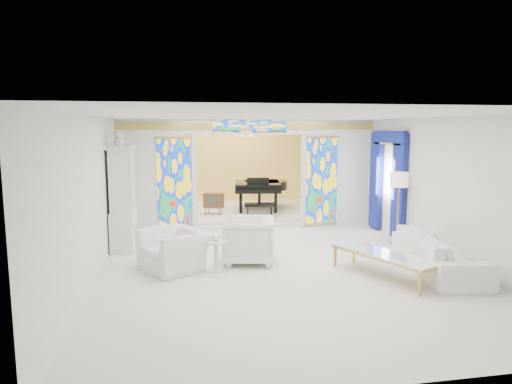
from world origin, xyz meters
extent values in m
plane|color=silver|center=(0.00, 0.00, 0.00)|extent=(12.00, 12.00, 0.00)
cube|color=white|center=(0.00, 0.00, 3.00)|extent=(7.00, 12.00, 0.02)
cube|color=white|center=(0.00, 6.00, 1.50)|extent=(7.00, 0.02, 3.00)
cube|color=white|center=(0.00, -6.00, 1.50)|extent=(7.00, 0.02, 3.00)
cube|color=white|center=(-3.50, 0.00, 1.50)|extent=(0.02, 12.00, 3.00)
cube|color=white|center=(3.50, 0.00, 1.50)|extent=(0.02, 12.00, 3.00)
cube|color=white|center=(-2.50, 2.00, 1.50)|extent=(2.00, 0.18, 3.00)
cube|color=white|center=(2.50, 2.00, 1.50)|extent=(2.00, 0.18, 3.00)
cube|color=white|center=(0.00, 2.00, 2.80)|extent=(3.00, 0.18, 0.40)
cube|color=silver|center=(-1.50, 1.90, 1.30)|extent=(0.12, 0.06, 2.60)
cube|color=silver|center=(1.50, 1.90, 1.30)|extent=(0.12, 0.06, 2.60)
cube|color=silver|center=(0.00, 1.90, 2.65)|extent=(3.24, 0.06, 0.12)
cube|color=gold|center=(0.00, 1.90, 2.82)|extent=(7.00, 0.05, 0.18)
cube|color=gold|center=(-2.03, 1.89, 1.30)|extent=(0.90, 0.04, 2.40)
cube|color=gold|center=(2.03, 1.89, 1.30)|extent=(0.90, 0.04, 2.40)
cube|color=gold|center=(0.00, 1.89, 2.82)|extent=(2.00, 0.04, 0.34)
cube|color=silver|center=(0.00, 4.10, 0.09)|extent=(6.80, 3.80, 0.18)
cube|color=#F5BB55|center=(0.00, 5.88, 1.50)|extent=(6.70, 0.10, 2.90)
cylinder|color=#BC9042|center=(0.20, 4.00, 2.55)|extent=(0.48, 0.48, 0.30)
cube|color=navy|center=(3.40, 0.05, 1.35)|extent=(0.12, 0.55, 2.60)
cube|color=navy|center=(3.40, 1.35, 1.35)|extent=(0.12, 0.55, 2.60)
cube|color=navy|center=(3.40, 0.70, 2.55)|extent=(0.14, 1.70, 0.30)
cube|color=#E6C651|center=(3.40, 0.70, 2.38)|extent=(0.12, 1.50, 0.06)
cube|color=silver|center=(-3.22, 0.60, 0.45)|extent=(0.50, 1.40, 0.90)
cube|color=silver|center=(-3.22, 0.60, 1.60)|extent=(0.44, 1.30, 1.40)
cube|color=white|center=(-2.99, 0.60, 1.60)|extent=(0.01, 1.20, 1.30)
cube|color=silver|center=(-3.22, 0.60, 2.34)|extent=(0.56, 1.46, 0.08)
cylinder|color=silver|center=(-3.22, 0.25, 2.46)|extent=(0.22, 0.22, 0.16)
sphere|color=silver|center=(-3.22, 0.25, 2.62)|extent=(0.20, 0.20, 0.20)
imported|color=white|center=(-2.08, -1.39, 0.39)|extent=(1.51, 1.57, 0.78)
imported|color=white|center=(-0.56, -1.19, 0.47)|extent=(1.22, 1.20, 0.95)
imported|color=silver|center=(2.95, -2.48, 0.37)|extent=(1.39, 2.68, 0.75)
cylinder|color=silver|center=(-1.27, -1.65, 0.60)|extent=(0.62, 0.62, 0.04)
cylinder|color=silver|center=(-1.27, -1.65, 0.30)|extent=(0.10, 0.10, 0.58)
cylinder|color=silver|center=(-1.27, -1.65, 0.02)|extent=(0.41, 0.41, 0.03)
imported|color=white|center=(-1.27, -1.65, 0.72)|extent=(0.24, 0.24, 0.20)
cube|color=white|center=(1.77, -2.59, 0.45)|extent=(1.43, 2.15, 0.04)
cube|color=#BC9042|center=(1.77, -2.59, 0.43)|extent=(1.47, 2.19, 0.03)
cube|color=#BC9042|center=(1.94, -3.60, 0.21)|extent=(0.06, 0.06, 0.43)
cube|color=#BC9042|center=(2.43, -3.37, 0.21)|extent=(0.06, 0.06, 0.43)
cube|color=#BC9042|center=(1.11, -1.80, 0.21)|extent=(0.06, 0.06, 0.43)
cube|color=#BC9042|center=(1.60, -1.58, 0.21)|extent=(0.06, 0.06, 0.43)
cylinder|color=#BC9042|center=(3.20, -0.34, 0.02)|extent=(0.35, 0.35, 0.03)
cylinder|color=#BC9042|center=(3.20, -0.34, 0.79)|extent=(0.04, 0.04, 1.59)
cylinder|color=white|center=(3.20, -0.34, 1.57)|extent=(0.51, 0.51, 0.34)
cube|color=black|center=(0.58, 3.99, 0.92)|extent=(1.61, 1.69, 0.27)
cylinder|color=black|center=(0.92, 4.29, 0.92)|extent=(1.58, 1.58, 0.27)
cube|color=black|center=(0.46, 3.12, 0.88)|extent=(1.35, 0.47, 0.10)
cube|color=silver|center=(0.45, 3.05, 0.90)|extent=(1.22, 0.26, 0.03)
cube|color=black|center=(0.51, 3.46, 1.14)|extent=(0.68, 0.12, 0.24)
cube|color=black|center=(0.38, 2.54, 0.57)|extent=(0.92, 0.46, 0.08)
cylinder|color=black|center=(-0.04, 3.39, 0.48)|extent=(0.11, 0.11, 0.61)
cylinder|color=black|center=(1.02, 3.24, 0.48)|extent=(0.11, 0.11, 0.61)
cylinder|color=black|center=(0.76, 4.56, 0.48)|extent=(0.11, 0.11, 0.61)
cube|color=brown|center=(-0.87, 3.41, 0.60)|extent=(0.66, 0.56, 0.45)
cube|color=#323734|center=(-0.94, 3.24, 0.63)|extent=(0.34, 0.15, 0.29)
cone|color=brown|center=(-1.12, 3.37, 0.28)|extent=(0.04, 0.04, 0.20)
cone|color=brown|center=(-0.72, 3.21, 0.28)|extent=(0.04, 0.04, 0.20)
cone|color=brown|center=(-1.02, 3.62, 0.28)|extent=(0.04, 0.04, 0.20)
cone|color=brown|center=(-0.62, 3.46, 0.28)|extent=(0.04, 0.04, 0.20)
camera|label=1|loc=(-2.03, -10.25, 2.77)|focal=32.00mm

